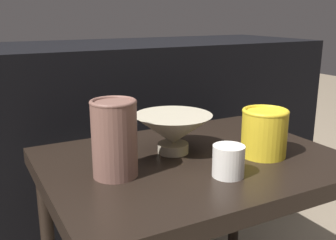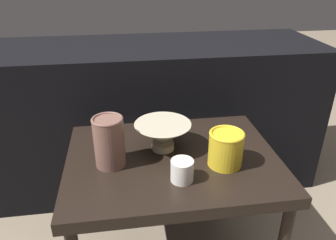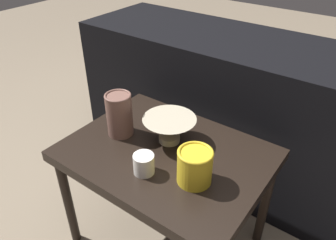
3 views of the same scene
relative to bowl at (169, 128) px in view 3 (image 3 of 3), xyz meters
The scene contains 7 objects.
ground_plane 0.55m from the bowl, 64.89° to the right, with size 8.00×8.00×0.00m, color #7F705B.
table 0.13m from the bowl, 64.89° to the right, with size 0.70×0.53×0.48m.
couch_backdrop 0.56m from the bowl, 87.28° to the left, with size 1.60×0.50×0.72m.
bowl is the anchor object (origin of this frame).
vase_textured_left 0.19m from the bowl, 159.08° to the right, with size 0.10×0.10×0.17m.
vase_colorful_right 0.22m from the bowl, 33.39° to the right, with size 0.11×0.11×0.12m.
cup 0.19m from the bowl, 79.87° to the right, with size 0.07×0.07×0.07m.
Camera 3 is at (0.54, -0.72, 1.21)m, focal length 35.00 mm.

